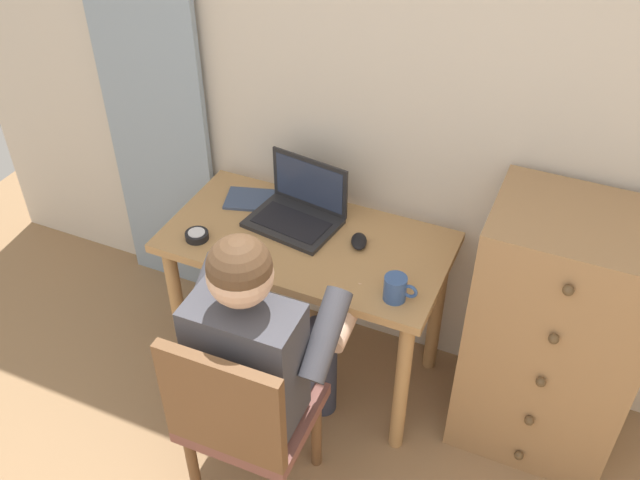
{
  "coord_description": "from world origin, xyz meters",
  "views": [
    {
      "loc": [
        0.37,
        -0.06,
        2.41
      ],
      "look_at": [
        -0.43,
        1.75,
        0.83
      ],
      "focal_mm": 39.69,
      "sensor_mm": 36.0,
      "label": 1
    }
  ],
  "objects": [
    {
      "name": "curtain_panel",
      "position": [
        -1.38,
        2.13,
        1.06
      ],
      "size": [
        0.51,
        0.03,
        2.13
      ],
      "primitive_type": "cube",
      "color": "#8EA3B7",
      "rests_on": "ground_plane"
    },
    {
      "name": "desk_clock",
      "position": [
        -0.91,
        1.68,
        0.74
      ],
      "size": [
        0.09,
        0.09,
        0.03
      ],
      "color": "black",
      "rests_on": "desk"
    },
    {
      "name": "dresser",
      "position": [
        0.42,
        1.92,
        0.53
      ],
      "size": [
        0.58,
        0.48,
        1.06
      ],
      "color": "#9E754C",
      "rests_on": "ground_plane"
    },
    {
      "name": "desk",
      "position": [
        -0.53,
        1.85,
        0.61
      ],
      "size": [
        1.09,
        0.57,
        0.73
      ],
      "color": "tan",
      "rests_on": "ground_plane"
    },
    {
      "name": "person_seated",
      "position": [
        -0.46,
        1.36,
        0.66
      ],
      "size": [
        0.54,
        0.59,
        1.18
      ],
      "color": "#33384C",
      "rests_on": "ground_plane"
    },
    {
      "name": "computer_mouse",
      "position": [
        -0.33,
        1.89,
        0.74
      ],
      "size": [
        0.09,
        0.12,
        0.03
      ],
      "primitive_type": "ellipsoid",
      "rotation": [
        0.0,
        0.0,
        0.38
      ],
      "color": "black",
      "rests_on": "desk"
    },
    {
      "name": "chair",
      "position": [
        -0.46,
        1.18,
        0.48
      ],
      "size": [
        0.43,
        0.41,
        0.86
      ],
      "color": "brown",
      "rests_on": "ground_plane"
    },
    {
      "name": "laptop",
      "position": [
        -0.61,
        1.95,
        0.78
      ],
      "size": [
        0.37,
        0.3,
        0.24
      ],
      "color": "#232326",
      "rests_on": "desk"
    },
    {
      "name": "notebook_pad",
      "position": [
        -0.84,
        1.98,
        0.73
      ],
      "size": [
        0.24,
        0.2,
        0.01
      ],
      "primitive_type": "cube",
      "rotation": [
        0.0,
        0.0,
        0.29
      ],
      "color": "#3D4C6B",
      "rests_on": "desk"
    },
    {
      "name": "coffee_mug",
      "position": [
        -0.11,
        1.67,
        0.77
      ],
      "size": [
        0.12,
        0.08,
        0.09
      ],
      "color": "#33518C",
      "rests_on": "desk"
    },
    {
      "name": "wall_back",
      "position": [
        0.0,
        2.2,
        1.25
      ],
      "size": [
        4.8,
        0.05,
        2.5
      ],
      "primitive_type": "cube",
      "color": "beige",
      "rests_on": "ground_plane"
    }
  ]
}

